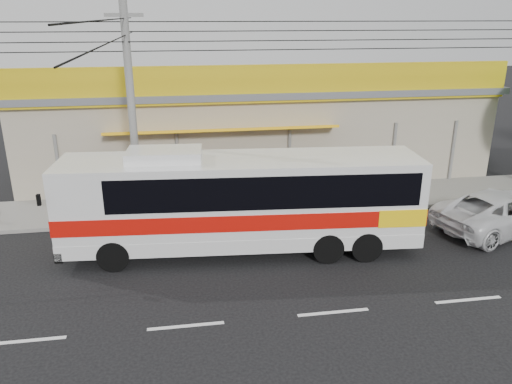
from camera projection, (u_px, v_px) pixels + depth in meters
ground at (310, 269)px, 15.96m from camera, size 120.00×120.00×0.00m
sidewalk at (274, 201)px, 21.51m from camera, size 30.00×3.20×0.15m
lane_markings at (333, 312)px, 13.64m from camera, size 50.00×0.12×0.01m
storefront_building at (254, 124)px, 25.92m from camera, size 22.60×9.20×5.70m
coach_bus at (247, 197)px, 16.61m from camera, size 11.98×3.42×3.64m
motorbike_dark at (96, 194)px, 20.59m from camera, size 1.93×1.13×1.12m
white_car at (502, 211)px, 18.65m from camera, size 5.90×3.96×1.50m
utility_pole at (126, 35)px, 16.78m from camera, size 34.00×14.00×8.52m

